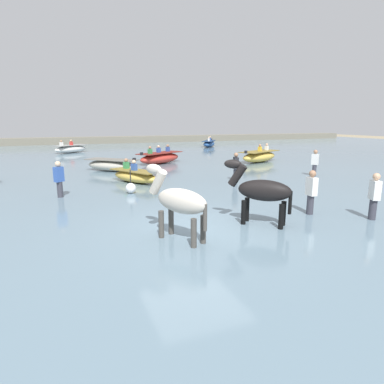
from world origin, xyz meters
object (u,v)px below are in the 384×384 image
object	(u,v)px
boat_distant_east	(135,176)
boat_far_inshore	(209,144)
person_onlooker_right	(236,169)
person_onlooker_left	(311,196)
horse_trailing_pinto	(179,203)
person_wading_mid	(315,165)
boat_near_starboard	(160,158)
horse_lead_black	(261,192)
person_spectator_far	(374,200)
boat_mid_channel	(112,165)
person_wading_close	(59,182)
boat_distant_west	(71,149)
boat_far_offshore	(259,156)
channel_buoy	(131,188)

from	to	relation	value
boat_distant_east	boat_far_inshore	size ratio (longest dim) A/B	0.78
person_onlooker_right	person_onlooker_left	size ratio (longest dim) A/B	1.00
horse_trailing_pinto	person_wading_mid	bearing A→B (deg)	32.82
boat_near_starboard	person_onlooker_left	bearing A→B (deg)	-87.03
boat_distant_east	person_wading_mid	size ratio (longest dim) A/B	1.75
horse_lead_black	person_onlooker_left	bearing A→B (deg)	8.64
boat_near_starboard	person_spectator_far	xyz separation A→B (m)	(1.95, -14.49, 0.20)
boat_mid_channel	person_wading_close	bearing A→B (deg)	-114.75
boat_distant_west	person_wading_mid	distance (m)	21.24
boat_far_inshore	person_spectator_far	size ratio (longest dim) A/B	2.25
boat_mid_channel	person_spectator_far	size ratio (longest dim) A/B	1.83
boat_far_offshore	boat_mid_channel	bearing A→B (deg)	-177.11
boat_distant_east	boat_near_starboard	xyz separation A→B (m)	(3.00, 6.23, 0.08)
boat_far_inshore	boat_far_offshore	bearing A→B (deg)	-100.89
boat_far_inshore	channel_buoy	size ratio (longest dim) A/B	3.99
boat_distant_east	person_onlooker_left	bearing A→B (deg)	-62.74
boat_distant_west	boat_near_starboard	bearing A→B (deg)	-63.08
person_spectator_far	person_onlooker_right	size ratio (longest dim) A/B	1.00
boat_far_offshore	boat_distant_east	world-z (taller)	boat_far_offshore
boat_near_starboard	channel_buoy	size ratio (longest dim) A/B	3.93
person_wading_mid	channel_buoy	bearing A→B (deg)	-176.21
person_onlooker_right	person_wading_mid	bearing A→B (deg)	-2.03
person_onlooker_right	boat_near_starboard	bearing A→B (deg)	100.02
boat_far_offshore	boat_distant_west	bearing A→B (deg)	134.36
horse_lead_black	boat_far_inshore	bearing A→B (deg)	68.01
boat_far_offshore	boat_distant_west	size ratio (longest dim) A/B	1.15
boat_far_inshore	boat_near_starboard	bearing A→B (deg)	-126.94
channel_buoy	boat_near_starboard	bearing A→B (deg)	66.63
person_spectator_far	boat_far_offshore	bearing A→B (deg)	70.12
horse_lead_black	boat_distant_west	xyz separation A→B (m)	(-3.97, 23.97, -0.54)
horse_lead_black	person_onlooker_right	size ratio (longest dim) A/B	1.24
boat_distant_east	boat_distant_west	xyz separation A→B (m)	(-2.21, 16.50, 0.06)
horse_trailing_pinto	boat_mid_channel	world-z (taller)	horse_trailing_pinto
horse_trailing_pinto	boat_distant_east	distance (m)	7.80
boat_far_offshore	person_spectator_far	world-z (taller)	person_spectator_far
boat_far_offshore	person_wading_mid	distance (m)	6.15
person_onlooker_left	person_onlooker_right	bearing A→B (deg)	83.31
person_wading_mid	channel_buoy	distance (m)	9.53
horse_lead_black	boat_near_starboard	bearing A→B (deg)	84.82
boat_far_inshore	person_wading_close	world-z (taller)	person_wading_close
person_wading_mid	boat_far_inshore	bearing A→B (deg)	80.33
person_spectator_far	person_onlooker_left	bearing A→B (deg)	139.30
horse_trailing_pinto	boat_far_offshore	world-z (taller)	horse_trailing_pinto
person_wading_mid	person_onlooker_right	xyz separation A→B (m)	(-4.46, 0.16, 0.00)
horse_lead_black	boat_far_offshore	xyz separation A→B (m)	(7.80, 11.93, -0.51)
person_wading_mid	person_onlooker_right	bearing A→B (deg)	177.97
boat_far_offshore	boat_near_starboard	xyz separation A→B (m)	(-6.56, 1.77, -0.01)
horse_trailing_pinto	boat_mid_channel	size ratio (longest dim) A/B	0.68
person_onlooker_left	boat_near_starboard	bearing A→B (deg)	92.97
person_spectator_far	channel_buoy	size ratio (longest dim) A/B	1.78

